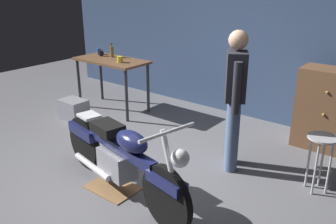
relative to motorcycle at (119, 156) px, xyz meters
The scene contains 13 objects.
ground_plane 0.52m from the motorcycle, 116.70° to the left, with size 12.00×12.00×0.00m, color slate.
back_wall 3.22m from the motorcycle, 92.16° to the left, with size 8.00×0.12×3.10m, color #384C70.
workbench 2.73m from the motorcycle, 137.99° to the left, with size 1.30×0.64×0.90m.
motorcycle is the anchor object (origin of this frame).
person_standing 1.49m from the motorcycle, 63.48° to the left, with size 0.38×0.50×1.67m.
shop_stool 2.14m from the motorcycle, 40.11° to the left, with size 0.32×0.32×0.64m.
wooden_dresser 2.88m from the motorcycle, 61.40° to the left, with size 0.80×0.47×1.10m.
drip_tray 0.47m from the motorcycle, behind, with size 0.56×0.40×0.01m, color olive.
storage_bin 2.42m from the motorcycle, 153.85° to the left, with size 0.44×0.32×0.34m, color gray.
mug_black_matte 3.05m from the motorcycle, 141.13° to the left, with size 0.11×0.07×0.10m.
mug_blue_enamel 3.22m from the motorcycle, 141.68° to the left, with size 0.11×0.07×0.11m.
mug_yellow_tall 2.50m from the motorcycle, 134.82° to the left, with size 0.12×0.09×0.10m.
bottle 2.94m from the motorcycle, 137.59° to the left, with size 0.06×0.06×0.24m.
Camera 1 is at (2.61, -2.56, 2.20)m, focal length 38.62 mm.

